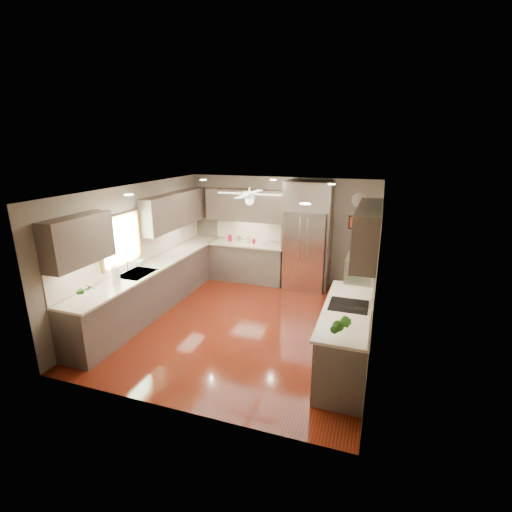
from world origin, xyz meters
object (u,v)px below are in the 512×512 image
Objects in this scene: potted_plant_right at (341,326)px; refrigerator at (307,238)px; potted_plant_left at (86,290)px; canister_b at (239,239)px; canister_c at (248,239)px; canister_a at (230,238)px; bowl at (264,244)px; soap_bottle at (141,262)px; stool at (346,295)px; microwave at (360,269)px; canister_d at (254,241)px; paper_towel at (116,275)px.

potted_plant_right is 0.13× the size of refrigerator.
potted_plant_left is 0.13× the size of refrigerator.
canister_c is at bearing 2.78° from canister_b.
canister_a reaches higher than canister_b.
canister_c is 0.44m from bowl.
stool is (3.79, 1.55, -0.80)m from soap_bottle.
canister_b is at bearing 126.06° from potted_plant_right.
microwave reaches higher than potted_plant_left.
potted_plant_left is 4.26m from bowl.
bowl reaches higher than stool.
canister_b is at bearing 137.02° from microwave.
canister_d is (0.39, -0.05, -0.01)m from canister_b.
potted_plant_left reaches higher than soap_bottle.
refrigerator is at bearing -1.34° from canister_d.
soap_bottle is 4.17m from stool.
refrigerator is at bearing 107.30° from potted_plant_right.
canister_d is 0.22× the size of stool.
canister_b is at bearing 172.53° from canister_d.
bowl is (1.62, 3.94, -0.13)m from potted_plant_left.
refrigerator is (1.02, -0.04, 0.22)m from bowl.
canister_a is 0.06× the size of refrigerator.
microwave is (0.12, 1.15, 0.37)m from potted_plant_right.
paper_towel is (-3.98, -0.48, -0.40)m from microwave.
potted_plant_left reaches higher than stool.
canister_c reaches higher than canister_b.
potted_plant_right reaches higher than paper_towel.
paper_towel reaches higher than canister_c.
potted_plant_left is at bearing -139.51° from stool.
canister_d is 0.39× the size of potted_plant_left.
potted_plant_right is at bearing -96.18° from microwave.
bowl is at bearing 67.59° from potted_plant_left.
refrigerator is at bearing -2.08° from bowl.
paper_towel is at bearing -82.31° from soap_bottle.
potted_plant_left is at bearing -106.69° from canister_c.
canister_b is 2.65m from soap_bottle.
canister_c reaches higher than bowl.
canister_c reaches higher than stool.
bowl is (-2.22, 3.90, -0.14)m from potted_plant_right.
canister_a is at bearing 177.42° from canister_d.
paper_towel is at bearing -106.79° from canister_b.
potted_plant_left is at bearing -109.13° from canister_d.
paper_towel is at bearing -146.69° from stool.
refrigerator reaches higher than stool.
paper_towel is (-3.67, -2.41, 0.84)m from stool.
potted_plant_right is (2.64, -3.95, 0.08)m from canister_c.
refrigerator reaches higher than paper_towel.
canister_b reaches higher than stool.
soap_bottle reaches higher than canister_b.
potted_plant_left reaches higher than canister_a.
bowl is (0.26, 0.01, -0.04)m from canister_d.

